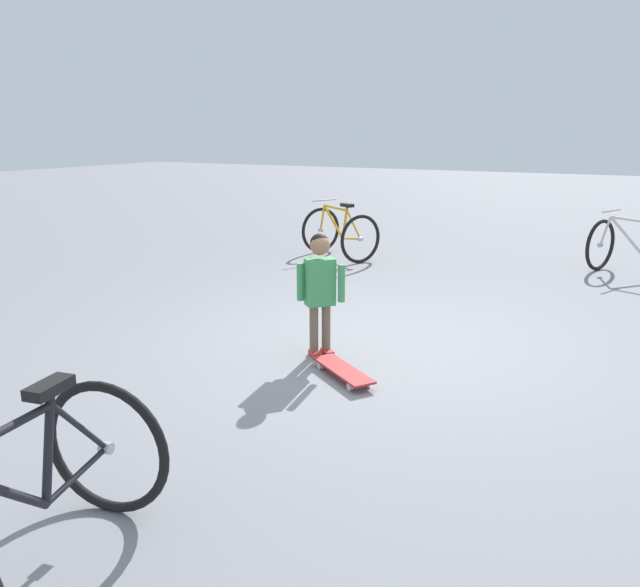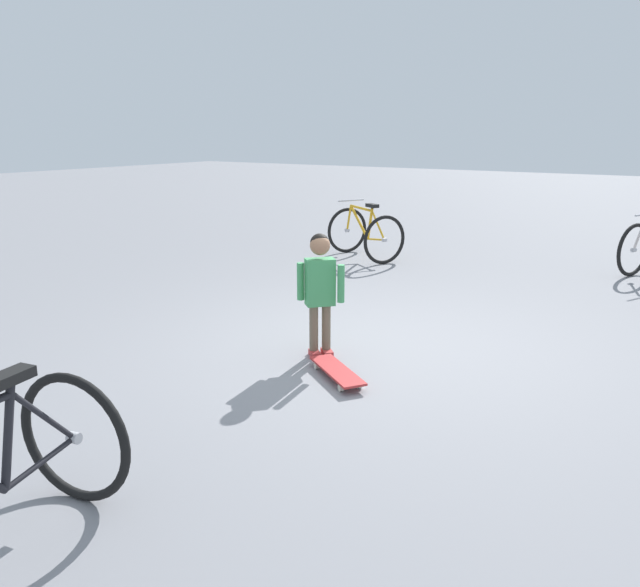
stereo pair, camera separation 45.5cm
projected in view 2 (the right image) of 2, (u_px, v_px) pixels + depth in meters
name	position (u px, v px, depth m)	size (l,w,h in m)	color
ground_plane	(375.00, 347.00, 5.58)	(50.00, 50.00, 0.00)	gray
child_person	(320.00, 281.00, 5.23)	(0.39, 0.28, 1.06)	brown
skateboard	(337.00, 371.00, 4.87)	(0.67, 0.55, 0.07)	#B22D2D
bicycle_far	(365.00, 233.00, 9.39)	(1.28, 1.13, 0.85)	black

